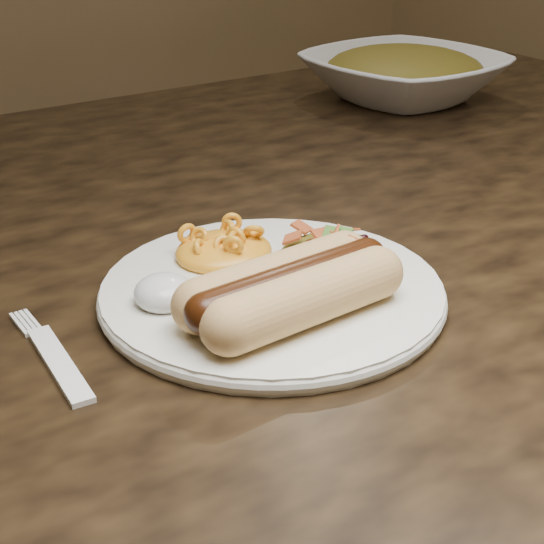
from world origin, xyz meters
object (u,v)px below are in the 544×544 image
plate (272,292)px  serving_bowl (404,77)px  table (207,308)px  fork (60,364)px

plate → serving_bowl: 0.61m
serving_bowl → table: bearing=-153.3°
table → fork: size_ratio=12.41×
fork → serving_bowl: (0.64, 0.38, 0.03)m
fork → serving_bowl: bearing=35.1°
table → plate: plate is taller
table → fork: (-0.20, -0.16, 0.09)m
plate → serving_bowl: bearing=39.2°
fork → serving_bowl: size_ratio=0.51×
fork → table: bearing=43.6°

